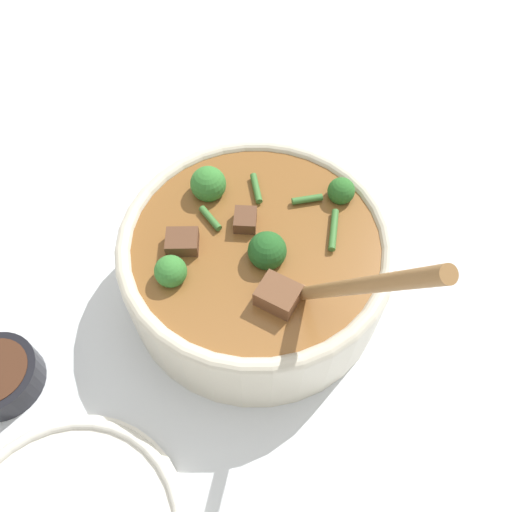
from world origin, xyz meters
TOP-DOWN VIEW (x-y plane):
  - ground_plane at (0.00, 0.00)m, footprint 4.00×4.00m
  - stew_bowl at (0.00, 0.00)m, footprint 0.28×0.32m

SIDE VIEW (x-z plane):
  - ground_plane at x=0.00m, z-range 0.00..0.00m
  - stew_bowl at x=0.00m, z-range -0.08..0.19m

